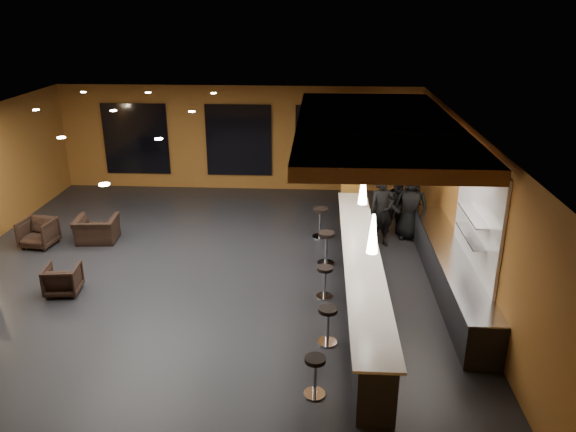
# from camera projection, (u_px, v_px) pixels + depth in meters

# --- Properties ---
(floor) EXTENTS (12.00, 13.00, 0.10)m
(floor) POSITION_uv_depth(u_px,v_px,m) (203.00, 275.00, 13.37)
(floor) COLOR black
(floor) RESTS_ON ground
(ceiling) EXTENTS (12.00, 13.00, 0.10)m
(ceiling) POSITION_uv_depth(u_px,v_px,m) (194.00, 125.00, 12.08)
(ceiling) COLOR black
(wall_back) EXTENTS (12.00, 0.10, 3.50)m
(wall_back) POSITION_uv_depth(u_px,v_px,m) (239.00, 138.00, 18.83)
(wall_back) COLOR brown
(wall_back) RESTS_ON floor
(wall_front) EXTENTS (12.00, 0.10, 3.50)m
(wall_front) POSITION_uv_depth(u_px,v_px,m) (84.00, 390.00, 6.62)
(wall_front) COLOR brown
(wall_front) RESTS_ON floor
(wall_right) EXTENTS (0.10, 13.00, 3.50)m
(wall_right) POSITION_uv_depth(u_px,v_px,m) (469.00, 209.00, 12.39)
(wall_right) COLOR brown
(wall_right) RESTS_ON floor
(wood_soffit) EXTENTS (3.60, 8.00, 0.28)m
(wood_soffit) POSITION_uv_depth(u_px,v_px,m) (376.00, 126.00, 12.86)
(wood_soffit) COLOR #925B2A
(wood_soffit) RESTS_ON ceiling
(window_left) EXTENTS (2.20, 0.06, 2.40)m
(window_left) POSITION_uv_depth(u_px,v_px,m) (136.00, 139.00, 18.94)
(window_left) COLOR black
(window_left) RESTS_ON wall_back
(window_center) EXTENTS (2.20, 0.06, 2.40)m
(window_center) POSITION_uv_depth(u_px,v_px,m) (239.00, 140.00, 18.75)
(window_center) COLOR black
(window_center) RESTS_ON wall_back
(window_right) EXTENTS (2.20, 0.06, 2.40)m
(window_right) POSITION_uv_depth(u_px,v_px,m) (329.00, 142.00, 18.58)
(window_right) COLOR black
(window_right) RESTS_ON wall_back
(tile_backsplash) EXTENTS (0.06, 3.20, 2.40)m
(tile_backsplash) POSITION_uv_depth(u_px,v_px,m) (478.00, 214.00, 11.38)
(tile_backsplash) COLOR white
(tile_backsplash) RESTS_ON wall_right
(bar_counter) EXTENTS (0.60, 8.00, 1.00)m
(bar_counter) POSITION_uv_depth(u_px,v_px,m) (361.00, 277.00, 12.04)
(bar_counter) COLOR black
(bar_counter) RESTS_ON floor
(bar_top) EXTENTS (0.78, 8.10, 0.05)m
(bar_top) POSITION_uv_depth(u_px,v_px,m) (362.00, 255.00, 11.85)
(bar_top) COLOR white
(bar_top) RESTS_ON bar_counter
(prep_counter) EXTENTS (0.70, 6.00, 0.86)m
(prep_counter) POSITION_uv_depth(u_px,v_px,m) (450.00, 272.00, 12.42)
(prep_counter) COLOR black
(prep_counter) RESTS_ON floor
(prep_top) EXTENTS (0.72, 6.00, 0.03)m
(prep_top) POSITION_uv_depth(u_px,v_px,m) (452.00, 253.00, 12.26)
(prep_top) COLOR silver
(prep_top) RESTS_ON prep_counter
(wall_shelf_lower) EXTENTS (0.30, 1.50, 0.03)m
(wall_shelf_lower) POSITION_uv_depth(u_px,v_px,m) (471.00, 236.00, 11.34)
(wall_shelf_lower) COLOR silver
(wall_shelf_lower) RESTS_ON wall_right
(wall_shelf_upper) EXTENTS (0.30, 1.50, 0.03)m
(wall_shelf_upper) POSITION_uv_depth(u_px,v_px,m) (474.00, 215.00, 11.18)
(wall_shelf_upper) COLOR silver
(wall_shelf_upper) RESTS_ON wall_right
(column) EXTENTS (0.60, 0.60, 3.50)m
(column) POSITION_uv_depth(u_px,v_px,m) (352.00, 163.00, 15.88)
(column) COLOR #A76E25
(column) RESTS_ON floor
(pendant_0) EXTENTS (0.20, 0.20, 0.70)m
(pendant_0) POSITION_uv_depth(u_px,v_px,m) (373.00, 234.00, 9.51)
(pendant_0) COLOR white
(pendant_0) RESTS_ON wood_soffit
(pendant_1) EXTENTS (0.20, 0.20, 0.70)m
(pendant_1) POSITION_uv_depth(u_px,v_px,m) (363.00, 188.00, 11.84)
(pendant_1) COLOR white
(pendant_1) RESTS_ON wood_soffit
(pendant_2) EXTENTS (0.20, 0.20, 0.70)m
(pendant_2) POSITION_uv_depth(u_px,v_px,m) (357.00, 157.00, 14.18)
(pendant_2) COLOR white
(pendant_2) RESTS_ON wood_soffit
(staff_a) EXTENTS (0.80, 0.65, 1.89)m
(staff_a) POSITION_uv_depth(u_px,v_px,m) (381.00, 212.00, 14.53)
(staff_a) COLOR black
(staff_a) RESTS_ON floor
(staff_b) EXTENTS (0.98, 0.84, 1.75)m
(staff_b) POSITION_uv_depth(u_px,v_px,m) (399.00, 206.00, 15.13)
(staff_b) COLOR black
(staff_b) RESTS_ON floor
(staff_c) EXTENTS (1.02, 0.77, 1.87)m
(staff_c) POSITION_uv_depth(u_px,v_px,m) (411.00, 206.00, 14.99)
(staff_c) COLOR black
(staff_c) RESTS_ON floor
(armchair_b) EXTENTS (0.79, 0.81, 0.66)m
(armchair_b) POSITION_uv_depth(u_px,v_px,m) (63.00, 279.00, 12.31)
(armchair_b) COLOR black
(armchair_b) RESTS_ON floor
(armchair_c) EXTENTS (0.89, 0.91, 0.74)m
(armchair_c) POSITION_uv_depth(u_px,v_px,m) (38.00, 233.00, 14.68)
(armchair_c) COLOR black
(armchair_c) RESTS_ON floor
(armchair_d) EXTENTS (1.14, 1.01, 0.69)m
(armchair_d) POSITION_uv_depth(u_px,v_px,m) (97.00, 230.00, 14.97)
(armchair_d) COLOR black
(armchair_d) RESTS_ON floor
(bar_stool_0) EXTENTS (0.36, 0.36, 0.72)m
(bar_stool_0) POSITION_uv_depth(u_px,v_px,m) (315.00, 371.00, 9.05)
(bar_stool_0) COLOR silver
(bar_stool_0) RESTS_ON floor
(bar_stool_1) EXTENTS (0.38, 0.38, 0.75)m
(bar_stool_1) POSITION_uv_depth(u_px,v_px,m) (328.00, 321.00, 10.44)
(bar_stool_1) COLOR silver
(bar_stool_1) RESTS_ON floor
(bar_stool_2) EXTENTS (0.36, 0.36, 0.72)m
(bar_stool_2) POSITION_uv_depth(u_px,v_px,m) (325.00, 278.00, 12.10)
(bar_stool_2) COLOR silver
(bar_stool_2) RESTS_ON floor
(bar_stool_3) EXTENTS (0.42, 0.42, 0.83)m
(bar_stool_3) POSITION_uv_depth(u_px,v_px,m) (326.00, 244.00, 13.62)
(bar_stool_3) COLOR silver
(bar_stool_3) RESTS_ON floor
(bar_stool_4) EXTENTS (0.43, 0.43, 0.84)m
(bar_stool_4) POSITION_uv_depth(u_px,v_px,m) (320.00, 219.00, 15.17)
(bar_stool_4) COLOR silver
(bar_stool_4) RESTS_ON floor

